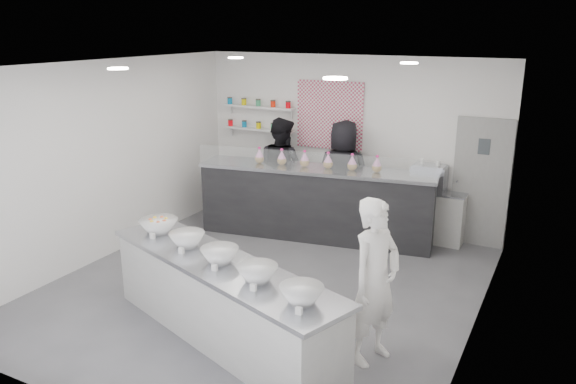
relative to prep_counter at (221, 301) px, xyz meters
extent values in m
plane|color=#515156|center=(-0.21, 1.36, -0.47)|extent=(6.00, 6.00, 0.00)
plane|color=white|center=(-0.21, 1.36, 2.53)|extent=(6.00, 6.00, 0.00)
plane|color=white|center=(-0.21, 4.36, 1.03)|extent=(5.50, 0.00, 5.50)
plane|color=white|center=(-2.96, 1.36, 1.03)|extent=(0.00, 6.00, 6.00)
plane|color=white|center=(2.54, 1.36, 1.03)|extent=(0.00, 6.00, 6.00)
cube|color=gray|center=(2.09, 4.33, 0.58)|extent=(0.88, 0.04, 2.10)
cube|color=#B63153|center=(-0.56, 4.33, 1.48)|extent=(1.25, 0.03, 1.20)
cube|color=silver|center=(-1.96, 4.26, 1.13)|extent=(1.45, 0.22, 0.04)
cube|color=silver|center=(-1.96, 4.26, 1.55)|extent=(1.45, 0.22, 0.04)
cylinder|color=white|center=(-1.61, 0.36, 2.51)|extent=(0.24, 0.24, 0.02)
cylinder|color=white|center=(1.19, 0.36, 2.51)|extent=(0.24, 0.24, 0.02)
cylinder|color=white|center=(-1.61, 2.96, 2.51)|extent=(0.24, 0.24, 0.02)
cylinder|color=white|center=(1.19, 2.96, 2.51)|extent=(0.24, 0.24, 0.02)
cube|color=#BAB9B4|center=(0.00, 0.00, 0.00)|extent=(3.51, 1.89, 0.94)
cube|color=black|center=(-0.39, 3.42, 0.14)|extent=(4.00, 1.34, 1.22)
cube|color=white|center=(-0.34, 3.08, 0.92)|extent=(3.84, 0.64, 0.33)
cube|color=#BAB9B4|center=(1.34, 4.14, -0.04)|extent=(1.17, 0.37, 0.87)
cube|color=#93969E|center=(1.30, 4.14, 0.61)|extent=(0.55, 0.38, 0.42)
imported|color=white|center=(1.67, 0.40, 0.44)|extent=(0.64, 0.77, 1.81)
imported|color=black|center=(-1.33, 3.96, 0.48)|extent=(1.09, 0.94, 1.91)
imported|color=black|center=(-0.13, 3.96, 0.50)|extent=(1.04, 0.76, 1.95)
camera|label=1|loc=(3.32, -4.76, 3.00)|focal=35.00mm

